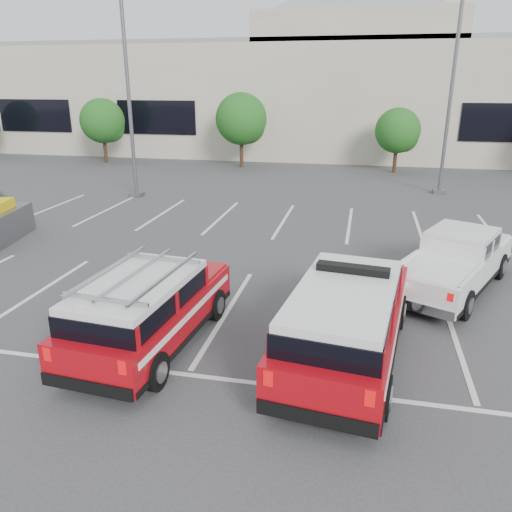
{
  "coord_description": "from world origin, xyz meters",
  "views": [
    {
      "loc": [
        3.12,
        -10.89,
        5.49
      ],
      "look_at": [
        0.44,
        1.46,
        1.05
      ],
      "focal_mm": 35.0,
      "sensor_mm": 36.0,
      "label": 1
    }
  ],
  "objects_px": {
    "white_pickup": "(454,267)",
    "ladder_suv": "(149,314)",
    "light_pole_mid": "(452,88)",
    "convention_building": "(332,91)",
    "fire_chief_suv": "(346,326)",
    "tree_left": "(104,122)",
    "tree_mid_right": "(399,132)",
    "tree_mid_left": "(243,121)",
    "light_pole_left": "(128,88)"
  },
  "relations": [
    {
      "from": "white_pickup",
      "to": "ladder_suv",
      "type": "bearing_deg",
      "value": -119.88
    },
    {
      "from": "light_pole_left",
      "to": "white_pickup",
      "type": "distance_m",
      "value": 17.12
    },
    {
      "from": "tree_mid_right",
      "to": "ladder_suv",
      "type": "distance_m",
      "value": 24.83
    },
    {
      "from": "light_pole_left",
      "to": "ladder_suv",
      "type": "xyz_separation_m",
      "value": [
        6.82,
        -13.91,
        -4.43
      ]
    },
    {
      "from": "tree_mid_right",
      "to": "white_pickup",
      "type": "relative_size",
      "value": 0.72
    },
    {
      "from": "tree_left",
      "to": "light_pole_mid",
      "type": "bearing_deg",
      "value": -15.43
    },
    {
      "from": "white_pickup",
      "to": "light_pole_left",
      "type": "bearing_deg",
      "value": 171.89
    },
    {
      "from": "tree_left",
      "to": "tree_mid_left",
      "type": "relative_size",
      "value": 0.91
    },
    {
      "from": "tree_left",
      "to": "light_pole_left",
      "type": "bearing_deg",
      "value": -55.48
    },
    {
      "from": "tree_left",
      "to": "ladder_suv",
      "type": "distance_m",
      "value": 27.69
    },
    {
      "from": "tree_mid_right",
      "to": "light_pole_left",
      "type": "xyz_separation_m",
      "value": [
        -13.09,
        -10.05,
        2.68
      ]
    },
    {
      "from": "tree_mid_right",
      "to": "ladder_suv",
      "type": "bearing_deg",
      "value": -104.66
    },
    {
      "from": "tree_mid_right",
      "to": "light_pole_mid",
      "type": "relative_size",
      "value": 0.39
    },
    {
      "from": "tree_left",
      "to": "light_pole_left",
      "type": "xyz_separation_m",
      "value": [
        6.91,
        -10.05,
        2.41
      ]
    },
    {
      "from": "light_pole_mid",
      "to": "white_pickup",
      "type": "xyz_separation_m",
      "value": [
        -1.26,
        -13.14,
        -4.54
      ]
    },
    {
      "from": "light_pole_left",
      "to": "light_pole_mid",
      "type": "distance_m",
      "value": 15.52
    },
    {
      "from": "tree_mid_left",
      "to": "convention_building",
      "type": "bearing_deg",
      "value": 62.6
    },
    {
      "from": "white_pickup",
      "to": "light_pole_mid",
      "type": "bearing_deg",
      "value": 110.05
    },
    {
      "from": "tree_mid_left",
      "to": "white_pickup",
      "type": "relative_size",
      "value": 0.88
    },
    {
      "from": "tree_mid_right",
      "to": "convention_building",
      "type": "bearing_deg",
      "value": 116.57
    },
    {
      "from": "tree_mid_right",
      "to": "white_pickup",
      "type": "bearing_deg",
      "value": -88.06
    },
    {
      "from": "convention_building",
      "to": "fire_chief_suv",
      "type": "bearing_deg",
      "value": -85.21
    },
    {
      "from": "ladder_suv",
      "to": "tree_mid_left",
      "type": "bearing_deg",
      "value": 103.63
    },
    {
      "from": "fire_chief_suv",
      "to": "ladder_suv",
      "type": "height_order",
      "value": "fire_chief_suv"
    },
    {
      "from": "tree_left",
      "to": "white_pickup",
      "type": "xyz_separation_m",
      "value": [
        20.65,
        -19.19,
        -2.13
      ]
    },
    {
      "from": "light_pole_mid",
      "to": "ladder_suv",
      "type": "bearing_deg",
      "value": -114.54
    },
    {
      "from": "convention_building",
      "to": "tree_mid_left",
      "type": "xyz_separation_m",
      "value": [
        -5.09,
        -9.82,
        -1.68
      ]
    },
    {
      "from": "tree_mid_left",
      "to": "light_pole_left",
      "type": "bearing_deg",
      "value": -107.1
    },
    {
      "from": "convention_building",
      "to": "ladder_suv",
      "type": "height_order",
      "value": "convention_building"
    },
    {
      "from": "light_pole_left",
      "to": "white_pickup",
      "type": "bearing_deg",
      "value": -33.64
    },
    {
      "from": "tree_left",
      "to": "fire_chief_suv",
      "type": "xyz_separation_m",
      "value": [
        17.9,
        -23.66,
        -1.98
      ]
    },
    {
      "from": "tree_left",
      "to": "light_pole_mid",
      "type": "relative_size",
      "value": 0.43
    },
    {
      "from": "convention_building",
      "to": "light_pole_left",
      "type": "height_order",
      "value": "convention_building"
    },
    {
      "from": "convention_building",
      "to": "light_pole_mid",
      "type": "distance_m",
      "value": 17.27
    },
    {
      "from": "tree_left",
      "to": "white_pickup",
      "type": "height_order",
      "value": "tree_left"
    },
    {
      "from": "tree_left",
      "to": "ladder_suv",
      "type": "relative_size",
      "value": 0.9
    },
    {
      "from": "tree_mid_left",
      "to": "white_pickup",
      "type": "height_order",
      "value": "tree_mid_left"
    },
    {
      "from": "tree_mid_right",
      "to": "white_pickup",
      "type": "height_order",
      "value": "tree_mid_right"
    },
    {
      "from": "convention_building",
      "to": "tree_mid_right",
      "type": "relative_size",
      "value": 15.04
    },
    {
      "from": "tree_mid_right",
      "to": "fire_chief_suv",
      "type": "height_order",
      "value": "tree_mid_right"
    },
    {
      "from": "tree_left",
      "to": "ladder_suv",
      "type": "xyz_separation_m",
      "value": [
        13.73,
        -23.96,
        -2.02
      ]
    },
    {
      "from": "convention_building",
      "to": "tree_left",
      "type": "height_order",
      "value": "convention_building"
    },
    {
      "from": "white_pickup",
      "to": "ladder_suv",
      "type": "height_order",
      "value": "ladder_suv"
    },
    {
      "from": "tree_mid_left",
      "to": "fire_chief_suv",
      "type": "height_order",
      "value": "tree_mid_left"
    },
    {
      "from": "convention_building",
      "to": "fire_chief_suv",
      "type": "xyz_separation_m",
      "value": [
        2.81,
        -33.48,
        -3.93
      ]
    },
    {
      "from": "tree_mid_left",
      "to": "tree_mid_right",
      "type": "distance_m",
      "value": 10.01
    },
    {
      "from": "tree_mid_left",
      "to": "light_pole_mid",
      "type": "bearing_deg",
      "value": -26.92
    },
    {
      "from": "fire_chief_suv",
      "to": "white_pickup",
      "type": "xyz_separation_m",
      "value": [
        2.75,
        4.48,
        -0.15
      ]
    },
    {
      "from": "tree_left",
      "to": "tree_mid_right",
      "type": "bearing_deg",
      "value": -0.0
    },
    {
      "from": "light_pole_left",
      "to": "ladder_suv",
      "type": "distance_m",
      "value": 16.12
    }
  ]
}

